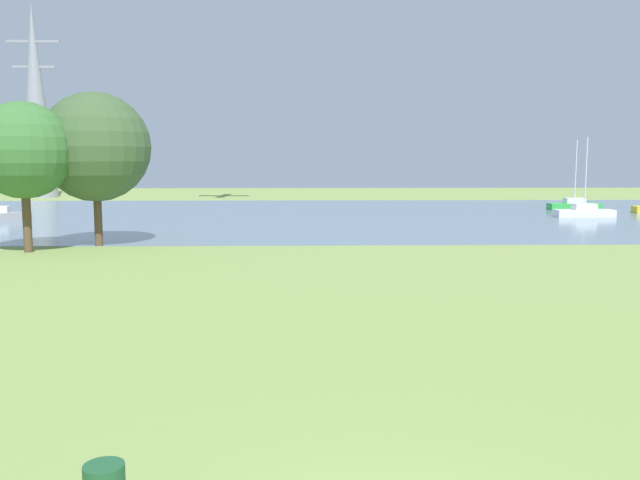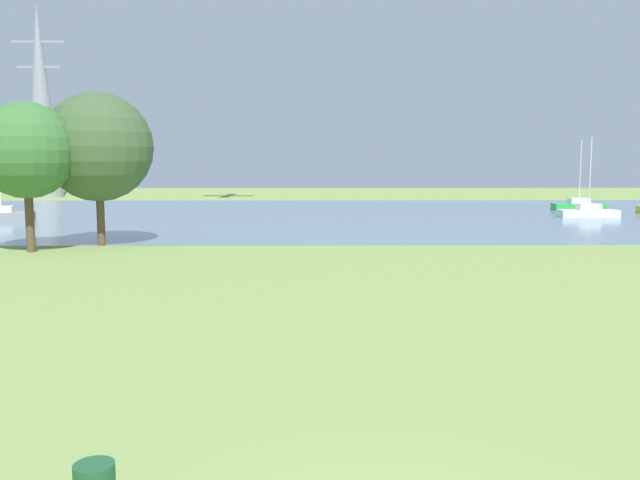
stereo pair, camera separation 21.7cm
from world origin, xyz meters
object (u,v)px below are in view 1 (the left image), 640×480
(sailboat_white, at_px, (584,212))
(tree_east_near, at_px, (95,147))
(tree_west_far, at_px, (23,151))
(electricity_pylon, at_px, (36,101))
(sailboat_green, at_px, (574,205))

(sailboat_white, xyz_separation_m, tree_east_near, (-34.81, -17.44, 5.03))
(sailboat_white, height_order, tree_west_far, tree_west_far)
(electricity_pylon, bearing_deg, sailboat_white, -27.74)
(sailboat_white, distance_m, tree_east_near, 39.26)
(sailboat_green, height_order, tree_west_far, tree_west_far)
(sailboat_white, height_order, tree_east_near, tree_east_near)
(sailboat_green, relative_size, tree_west_far, 0.84)
(tree_east_near, bearing_deg, sailboat_green, 34.25)
(sailboat_green, bearing_deg, sailboat_white, -106.51)
(sailboat_white, relative_size, sailboat_green, 1.01)
(sailboat_white, bearing_deg, tree_east_near, -153.39)
(tree_west_far, bearing_deg, electricity_pylon, 110.26)
(tree_west_far, bearing_deg, sailboat_white, 27.86)
(tree_east_near, height_order, electricity_pylon, electricity_pylon)
(sailboat_white, bearing_deg, sailboat_green, 73.49)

